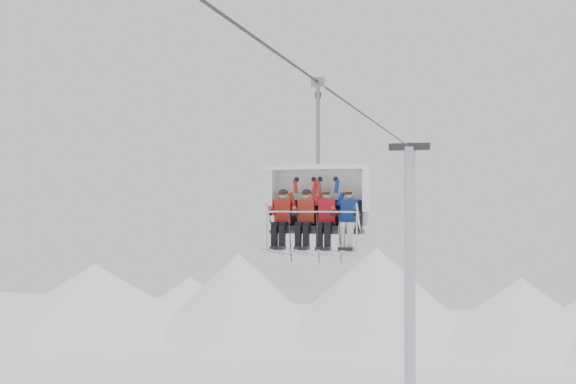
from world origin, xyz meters
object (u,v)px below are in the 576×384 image
(skier_center_right, at_px, (327,218))
(skier_center_left, at_px, (306,217))
(chairlift_carrier, at_px, (319,197))
(skier_far_left, at_px, (282,217))
(skier_far_right, at_px, (349,218))
(lift_tower_right, at_px, (410,300))

(skier_center_right, bearing_deg, skier_center_left, 180.00)
(chairlift_carrier, height_order, skier_far_left, chairlift_carrier)
(skier_center_left, height_order, skier_far_right, same)
(chairlift_carrier, bearing_deg, skier_far_left, -159.27)
(lift_tower_right, height_order, skier_center_left, lift_tower_right)
(skier_far_left, height_order, skier_center_right, same)
(chairlift_carrier, distance_m, skier_center_left, 0.61)
(skier_far_left, bearing_deg, skier_far_right, 0.00)
(lift_tower_right, xyz_separation_m, chairlift_carrier, (0.00, -19.33, 4.87))
(chairlift_carrier, relative_size, skier_far_left, 2.36)
(skier_far_left, distance_m, skier_center_right, 1.05)
(lift_tower_right, relative_size, skier_far_right, 7.99)
(chairlift_carrier, height_order, skier_center_left, chairlift_carrier)
(skier_center_left, distance_m, skier_far_right, 1.00)
(skier_center_right, bearing_deg, lift_tower_right, 90.71)
(lift_tower_right, distance_m, skier_center_right, 20.13)
(skier_center_left, relative_size, skier_center_right, 1.00)
(skier_center_left, bearing_deg, lift_tower_right, 89.28)
(skier_far_left, height_order, skier_center_left, same)
(lift_tower_right, bearing_deg, skier_far_right, -87.80)
(skier_center_left, height_order, skier_center_right, same)
(skier_far_left, xyz_separation_m, skier_center_left, (0.56, 0.00, 0.00))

